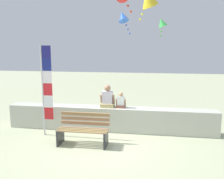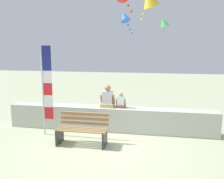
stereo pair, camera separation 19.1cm
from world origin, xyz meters
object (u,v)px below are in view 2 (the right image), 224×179
(person_adult, at_px, (108,98))
(kite_green, at_px, (164,23))
(flag_banner, at_px, (46,86))
(person_child, at_px, (121,102))
(kite_blue, at_px, (125,17))
(park_bench, at_px, (82,130))

(person_adult, relative_size, kite_green, 0.91)
(person_adult, bearing_deg, flag_banner, -157.01)
(person_child, bearing_deg, kite_blue, 95.71)
(person_adult, bearing_deg, kite_green, 61.30)
(kite_blue, bearing_deg, person_adult, -92.12)
(flag_banner, relative_size, kite_blue, 2.66)
(person_adult, xyz_separation_m, kite_green, (1.82, 3.32, 2.71))
(flag_banner, bearing_deg, park_bench, -22.54)
(park_bench, distance_m, flag_banner, 1.85)
(flag_banner, bearing_deg, kite_green, 48.44)
(person_adult, distance_m, flag_banner, 2.02)
(park_bench, height_order, kite_green, kite_green)
(flag_banner, distance_m, kite_blue, 5.13)
(flag_banner, xyz_separation_m, kite_green, (3.63, 4.09, 2.24))
(park_bench, xyz_separation_m, kite_blue, (0.59, 4.58, 3.68))
(park_bench, xyz_separation_m, kite_green, (2.29, 4.65, 3.39))
(kite_blue, bearing_deg, park_bench, -97.39)
(person_adult, xyz_separation_m, flag_banner, (-1.81, -0.77, 0.48))
(park_bench, height_order, person_adult, person_adult)
(person_adult, height_order, person_child, person_adult)
(person_adult, relative_size, flag_banner, 0.26)
(park_bench, relative_size, person_child, 2.82)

